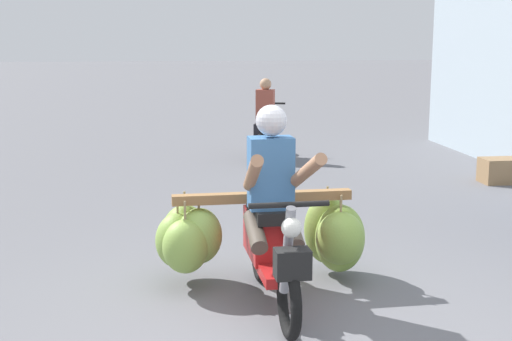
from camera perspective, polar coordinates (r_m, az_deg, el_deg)
motorbike_main_loaded at (r=5.83m, az=0.65°, el=-5.06°), size 1.85×1.85×1.58m
motorbike_distant_ahead_left at (r=12.12m, az=0.80°, el=3.60°), size 0.70×1.56×1.40m
produce_crate at (r=10.76m, az=19.30°, el=-0.01°), size 0.56×0.40×0.36m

